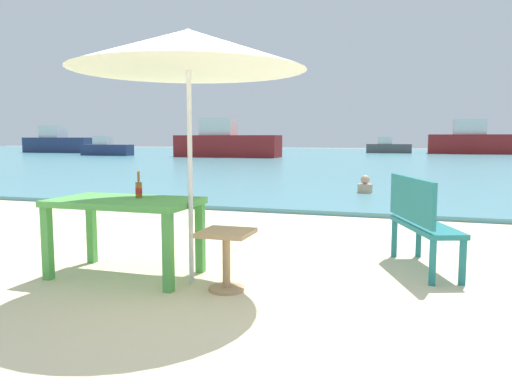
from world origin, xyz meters
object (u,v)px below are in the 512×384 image
object	(u,v)px
boat_ferry	(106,148)
boat_sailboat	(388,147)
bench_teal_center	(419,217)
boat_cargo_ship	(477,141)
picnic_table_green	(125,210)
boat_tanker	(58,143)
boat_barge	(226,143)
swimmer_person	(365,186)
side_table_wood	(226,251)
patio_umbrella	(188,50)
beer_bottle_amber	(139,188)

from	to	relation	value
boat_ferry	boat_sailboat	bearing A→B (deg)	32.19
bench_teal_center	boat_cargo_ship	distance (m)	36.97
boat_cargo_ship	boat_ferry	size ratio (longest dim) A/B	1.96
picnic_table_green	boat_tanker	distance (m)	40.26
boat_barge	swimmer_person	bearing A→B (deg)	-60.17
boat_barge	boat_sailboat	bearing A→B (deg)	50.91
bench_teal_center	boat_tanker	size ratio (longest dim) A/B	0.20
boat_sailboat	side_table_wood	bearing A→B (deg)	-89.06
side_table_wood	boat_barge	distance (m)	28.22
boat_cargo_ship	boat_barge	world-z (taller)	boat_cargo_ship
boat_ferry	boat_cargo_ship	bearing A→B (deg)	24.69
swimmer_person	boat_barge	xyz separation A→B (m)	(-10.69, 18.64, 0.74)
side_table_wood	boat_ferry	xyz separation A→B (m)	(-19.30, 26.36, 0.21)
patio_umbrella	swimmer_person	xyz separation A→B (m)	(0.85, 7.55, -1.88)
patio_umbrella	boat_ferry	world-z (taller)	patio_umbrella
boat_sailboat	boat_barge	bearing A→B (deg)	-129.09
patio_umbrella	boat_ferry	size ratio (longest dim) A/B	0.62
boat_ferry	side_table_wood	bearing A→B (deg)	-53.78
side_table_wood	boat_sailboat	world-z (taller)	boat_sailboat
patio_umbrella	boat_sailboat	xyz separation A→B (m)	(-0.24, 38.02, -1.57)
beer_bottle_amber	boat_barge	size ratio (longest dim) A/B	0.04
patio_umbrella	boat_barge	xyz separation A→B (m)	(-9.84, 26.20, -1.14)
boat_sailboat	boat_barge	distance (m)	15.23
picnic_table_green	boat_barge	world-z (taller)	boat_barge
patio_umbrella	boat_barge	distance (m)	28.01
boat_cargo_ship	boat_ferry	distance (m)	27.82
swimmer_person	boat_ferry	bearing A→B (deg)	136.58
beer_bottle_amber	boat_cargo_ship	xyz separation A→B (m)	(6.99, 37.71, 0.18)
boat_ferry	boat_barge	world-z (taller)	boat_barge
boat_ferry	boat_barge	distance (m)	9.09
swimmer_person	boat_tanker	xyz separation A→B (m)	(-27.58, 23.23, 0.64)
bench_teal_center	boat_barge	distance (m)	27.69
side_table_wood	boat_sailboat	size ratio (longest dim) A/B	0.15
picnic_table_green	bench_teal_center	world-z (taller)	bench_teal_center
bench_teal_center	boat_barge	bearing A→B (deg)	115.32
bench_teal_center	boat_cargo_ship	size ratio (longest dim) A/B	0.17
bench_teal_center	swimmer_person	xyz separation A→B (m)	(-1.15, 6.39, -0.30)
patio_umbrella	boat_tanker	size ratio (longest dim) A/B	0.38
picnic_table_green	boat_sailboat	bearing A→B (deg)	89.27
picnic_table_green	boat_cargo_ship	bearing A→B (deg)	79.40
picnic_table_green	beer_bottle_amber	size ratio (longest dim) A/B	5.28
side_table_wood	boat_cargo_ship	bearing A→B (deg)	81.06
boat_barge	boat_cargo_ship	bearing A→B (deg)	35.80
beer_bottle_amber	boat_sailboat	distance (m)	37.85
boat_cargo_ship	boat_sailboat	bearing A→B (deg)	178.80
side_table_wood	boat_barge	bearing A→B (deg)	111.25
beer_bottle_amber	boat_tanker	world-z (taller)	boat_tanker
picnic_table_green	side_table_wood	bearing A→B (deg)	-7.39
side_table_wood	bench_teal_center	xyz separation A→B (m)	(1.62, 1.26, 0.19)
picnic_table_green	swimmer_person	bearing A→B (deg)	78.18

